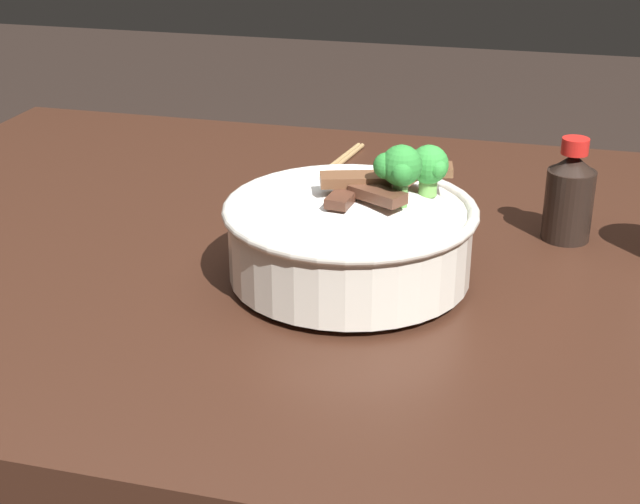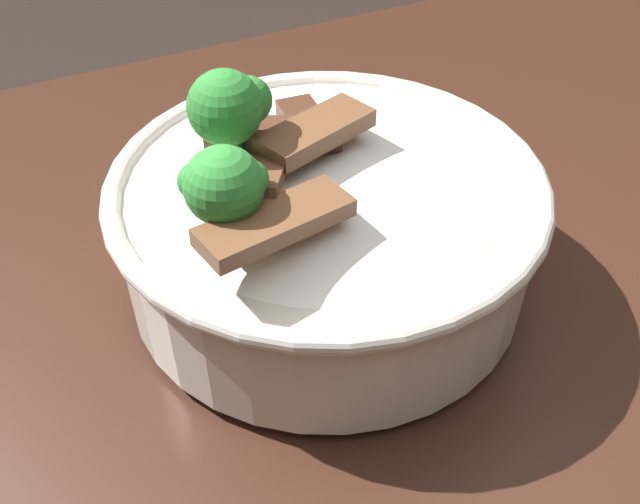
% 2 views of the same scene
% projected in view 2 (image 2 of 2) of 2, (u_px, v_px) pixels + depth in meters
% --- Properties ---
extents(dining_table, '(1.17, 0.90, 0.78)m').
position_uv_depth(dining_table, '(496.00, 440.00, 0.53)').
color(dining_table, '#381E14').
rests_on(dining_table, ground).
extents(rice_bowl, '(0.26, 0.26, 0.16)m').
position_uv_depth(rice_bowl, '(325.00, 212.00, 0.42)').
color(rice_bowl, silver).
rests_on(rice_bowl, dining_table).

